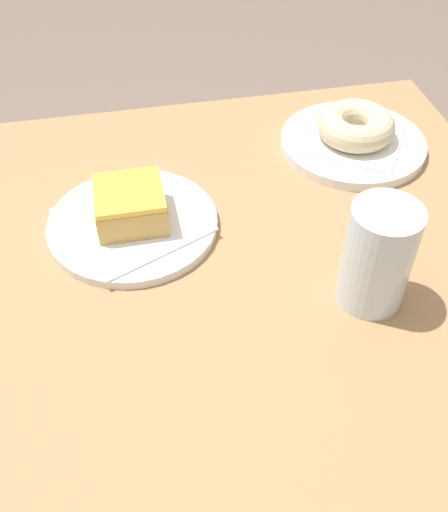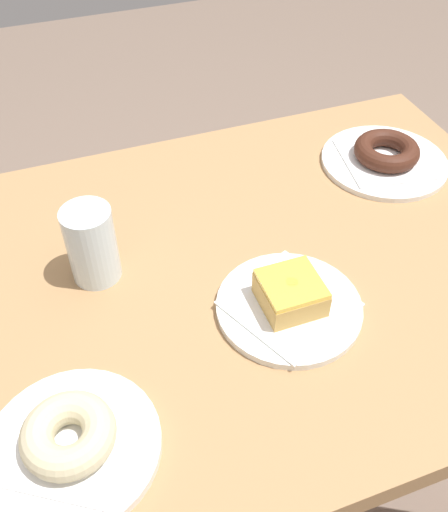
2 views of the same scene
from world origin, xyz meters
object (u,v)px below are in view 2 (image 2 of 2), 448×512
object	(u,v)px
plate_glazed_square	(286,308)
water_glass	(92,245)
donut_glazed_square	(288,293)
plate_chocolate_ring	(384,162)
donut_chocolate_ring	(387,151)
plate_sugar_ring	(73,447)
donut_sugar_ring	(68,435)

from	to	relation	value
plate_glazed_square	water_glass	xyz separation A→B (m)	(0.24, -0.17, 0.06)
plate_glazed_square	donut_glazed_square	bearing A→B (deg)	90.00
plate_glazed_square	water_glass	size ratio (longest dim) A/B	1.70
plate_chocolate_ring	donut_chocolate_ring	world-z (taller)	donut_chocolate_ring
plate_sugar_ring	donut_chocolate_ring	xyz separation A→B (m)	(-0.65, -0.38, 0.02)
donut_sugar_ring	plate_glazed_square	bearing A→B (deg)	-161.31
plate_chocolate_ring	water_glass	distance (m)	0.58
donut_sugar_ring	plate_glazed_square	size ratio (longest dim) A/B	0.52
plate_chocolate_ring	donut_glazed_square	bearing A→B (deg)	39.32
donut_chocolate_ring	plate_chocolate_ring	bearing A→B (deg)	0.00
water_glass	plate_glazed_square	bearing A→B (deg)	145.42
plate_chocolate_ring	donut_sugar_ring	bearing A→B (deg)	30.05
plate_sugar_ring	donut_glazed_square	xyz separation A→B (m)	(-0.33, -0.11, 0.03)
donut_sugar_ring	water_glass	size ratio (longest dim) A/B	0.89
plate_glazed_square	plate_chocolate_ring	size ratio (longest dim) A/B	0.90
donut_sugar_ring	plate_chocolate_ring	xyz separation A→B (m)	(-0.65, -0.38, -0.03)
donut_glazed_square	water_glass	xyz separation A→B (m)	(0.24, -0.17, 0.03)
plate_glazed_square	water_glass	bearing A→B (deg)	-34.58
plate_sugar_ring	water_glass	world-z (taller)	water_glass
plate_sugar_ring	donut_chocolate_ring	world-z (taller)	donut_chocolate_ring
donut_glazed_square	plate_chocolate_ring	bearing A→B (deg)	-140.68
plate_glazed_square	donut_glazed_square	world-z (taller)	donut_glazed_square
donut_glazed_square	donut_chocolate_ring	world-z (taller)	donut_glazed_square
donut_chocolate_ring	water_glass	xyz separation A→B (m)	(0.57, 0.10, 0.03)
plate_glazed_square	donut_chocolate_ring	distance (m)	0.42
donut_sugar_ring	donut_glazed_square	xyz separation A→B (m)	(-0.33, -0.11, -0.00)
donut_chocolate_ring	plate_sugar_ring	bearing A→B (deg)	30.05
donut_sugar_ring	donut_chocolate_ring	xyz separation A→B (m)	(-0.65, -0.38, -0.01)
plate_sugar_ring	water_glass	xyz separation A→B (m)	(-0.08, -0.28, 0.06)
donut_sugar_ring	plate_chocolate_ring	distance (m)	0.75
donut_sugar_ring	water_glass	distance (m)	0.29
donut_glazed_square	plate_chocolate_ring	size ratio (longest dim) A/B	0.35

